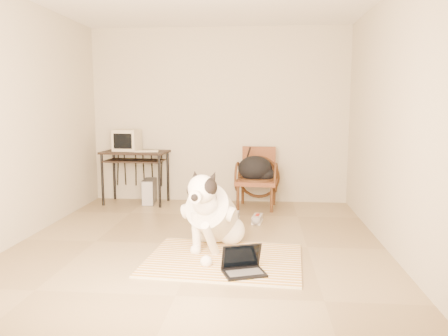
# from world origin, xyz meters

# --- Properties ---
(floor) EXTENTS (4.50, 4.50, 0.00)m
(floor) POSITION_xyz_m (0.00, 0.00, 0.00)
(floor) COLOR #8F7A57
(floor) RESTS_ON ground
(wall_back) EXTENTS (4.50, 0.00, 4.50)m
(wall_back) POSITION_xyz_m (0.00, 2.25, 1.35)
(wall_back) COLOR #BEB49C
(wall_back) RESTS_ON floor
(wall_front) EXTENTS (4.50, 0.00, 4.50)m
(wall_front) POSITION_xyz_m (0.00, -2.25, 1.35)
(wall_front) COLOR #BEB49C
(wall_front) RESTS_ON floor
(wall_left) EXTENTS (0.00, 4.50, 4.50)m
(wall_left) POSITION_xyz_m (-2.00, 0.00, 1.35)
(wall_left) COLOR #BEB49C
(wall_left) RESTS_ON floor
(wall_right) EXTENTS (0.00, 4.50, 4.50)m
(wall_right) POSITION_xyz_m (2.00, 0.00, 1.35)
(wall_right) COLOR #BEB49C
(wall_right) RESTS_ON floor
(rug) EXTENTS (1.58, 1.25, 0.02)m
(rug) POSITION_xyz_m (0.31, -0.49, 0.01)
(rug) COLOR orange
(rug) RESTS_ON floor
(dog) EXTENTS (0.63, 1.27, 0.91)m
(dog) POSITION_xyz_m (0.16, -0.12, 0.36)
(dog) COLOR white
(dog) RESTS_ON rug
(laptop) EXTENTS (0.43, 0.37, 0.25)m
(laptop) POSITION_xyz_m (0.52, -0.83, 0.08)
(laptop) COLOR black
(laptop) RESTS_ON rug
(computer_desk) EXTENTS (1.01, 0.60, 0.82)m
(computer_desk) POSITION_xyz_m (-1.27, 1.93, 0.70)
(computer_desk) COLOR black
(computer_desk) RESTS_ON floor
(crt_monitor) EXTENTS (0.39, 0.37, 0.32)m
(crt_monitor) POSITION_xyz_m (-1.40, 1.99, 0.98)
(crt_monitor) COLOR #C2B698
(crt_monitor) RESTS_ON computer_desk
(desk_keyboard) EXTENTS (0.36, 0.18, 0.02)m
(desk_keyboard) POSITION_xyz_m (-1.06, 1.85, 0.83)
(desk_keyboard) COLOR #C2B698
(desk_keyboard) RESTS_ON computer_desk
(pc_tower) EXTENTS (0.21, 0.42, 0.38)m
(pc_tower) POSITION_xyz_m (-1.06, 1.94, 0.19)
(pc_tower) COLOR #474749
(pc_tower) RESTS_ON floor
(rattan_chair) EXTENTS (0.64, 0.62, 0.89)m
(rattan_chair) POSITION_xyz_m (0.61, 1.85, 0.45)
(rattan_chair) COLOR brown
(rattan_chair) RESTS_ON floor
(backpack) EXTENTS (0.54, 0.41, 0.37)m
(backpack) POSITION_xyz_m (0.60, 1.77, 0.58)
(backpack) COLOR black
(backpack) RESTS_ON rattan_chair
(sneaker_left) EXTENTS (0.13, 0.28, 0.10)m
(sneaker_left) POSITION_xyz_m (0.32, 1.08, 0.04)
(sneaker_left) COLOR white
(sneaker_left) RESTS_ON floor
(sneaker_right) EXTENTS (0.15, 0.30, 0.10)m
(sneaker_right) POSITION_xyz_m (0.63, 0.96, 0.04)
(sneaker_right) COLOR white
(sneaker_right) RESTS_ON floor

